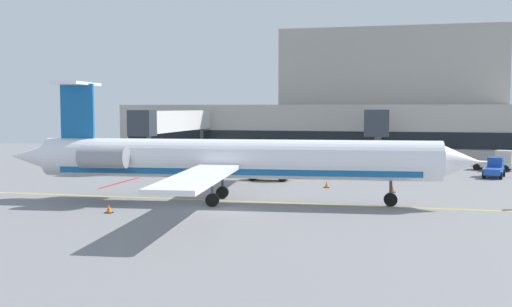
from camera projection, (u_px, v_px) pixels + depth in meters
The scene contains 13 objects.
ground at pixel (224, 211), 38.11m from camera, with size 120.00×120.00×0.11m.
terminal_building at pixel (365, 110), 81.02m from camera, with size 64.23×12.00×17.44m.
jet_bridge_west at pixel (378, 122), 65.12m from camera, with size 2.40×17.96×6.43m.
jet_bridge_east at pixel (174, 122), 68.51m from camera, with size 2.40×21.68×6.39m.
regional_jet at pixel (230, 159), 40.94m from camera, with size 33.17×28.00×8.44m.
baggage_tug at pixel (273, 172), 53.57m from camera, with size 3.99×1.81×1.76m.
pushback_tractor at pixel (494, 168), 56.17m from camera, with size 2.55×3.99×1.86m.
belt_loader at pixel (498, 161), 61.91m from camera, with size 4.44×3.14×2.17m.
fuel_tank at pixel (180, 150), 71.89m from camera, with size 8.54×2.87×2.57m.
safety_cone_alpha at pixel (327, 185), 48.84m from camera, with size 0.47×0.47×0.55m.
safety_cone_bravo at pixel (221, 187), 47.35m from camera, with size 0.47×0.47×0.55m.
safety_cone_charlie at pixel (109, 209), 37.14m from camera, with size 0.47×0.47×0.55m.
safety_cone_delta at pixel (393, 189), 46.16m from camera, with size 0.47×0.47×0.55m.
Camera 1 is at (10.51, -36.27, 6.64)m, focal length 41.32 mm.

